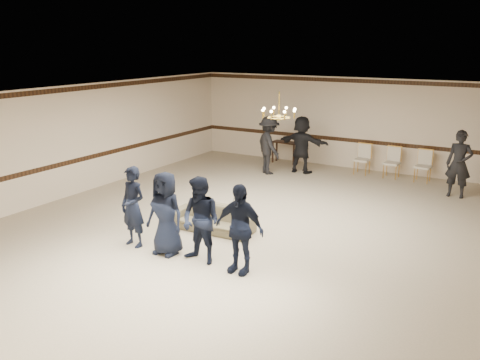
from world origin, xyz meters
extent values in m
cube|color=#BAAA8F|center=(0.00, 0.00, 0.00)|extent=(12.00, 14.00, 0.01)
cube|color=#31231B|center=(0.00, 0.00, 3.20)|extent=(12.00, 14.00, 0.01)
cube|color=beige|center=(0.00, 7.00, 1.60)|extent=(12.00, 0.01, 3.20)
cube|color=beige|center=(-6.00, 0.00, 1.60)|extent=(0.01, 14.00, 3.20)
cube|color=#351F10|center=(0.00, 6.99, 1.00)|extent=(12.00, 0.02, 0.14)
cube|color=#351F10|center=(0.00, 6.99, 3.08)|extent=(12.00, 0.02, 0.14)
imported|color=black|center=(-1.77, -2.54, 0.90)|extent=(0.70, 0.51, 1.80)
imported|color=black|center=(-0.87, -2.54, 0.90)|extent=(0.89, 0.58, 1.80)
imported|color=black|center=(0.03, -2.54, 0.90)|extent=(0.94, 0.77, 1.80)
imported|color=black|center=(0.93, -2.54, 0.90)|extent=(1.06, 0.46, 1.80)
imported|color=#72684C|center=(-0.83, -0.85, 0.30)|extent=(2.06, 0.87, 0.59)
imported|color=black|center=(-2.21, 4.77, 0.98)|extent=(1.45, 1.35, 1.96)
imported|color=black|center=(-1.31, 5.47, 0.98)|extent=(1.85, 0.69, 1.96)
imported|color=black|center=(3.79, 5.07, 0.98)|extent=(0.74, 0.51, 1.96)
cube|color=black|center=(-2.42, 6.50, 0.41)|extent=(1.00, 0.49, 0.81)
camera|label=1|loc=(5.76, -10.71, 4.41)|focal=39.03mm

